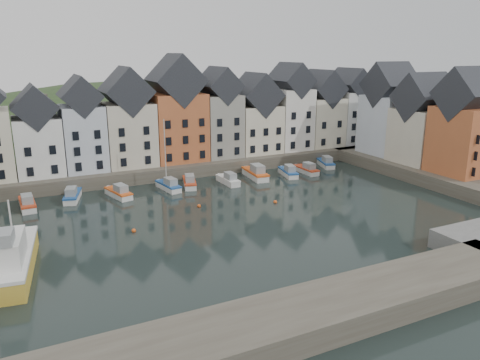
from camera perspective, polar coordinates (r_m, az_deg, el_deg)
ground at (r=57.37m, az=1.66°, el=-5.05°), size 260.00×260.00×0.00m
far_quay at (r=83.66m, az=-7.98°, el=2.11°), size 90.00×16.00×2.00m
right_quay at (r=82.36m, az=24.02°, el=0.69°), size 14.00×54.00×2.00m
near_wall at (r=35.26m, az=4.12°, el=-17.34°), size 50.00×6.00×2.00m
hillside at (r=113.07m, az=-11.82°, el=-4.56°), size 153.60×70.40×64.00m
far_terrace at (r=81.41m, az=-5.58°, el=7.46°), size 72.37×8.16×17.78m
right_terrace at (r=83.41m, az=21.51°, el=6.69°), size 8.30×24.25×16.36m
mooring_buoys at (r=60.28m, az=-4.09°, el=-3.90°), size 20.50×5.50×0.50m
boat_a at (r=67.72m, az=-24.50°, el=-2.64°), size 2.05×5.94×2.25m
boat_b at (r=69.12m, az=-19.76°, el=-1.81°), size 3.25×6.01×2.20m
boat_c at (r=68.61m, az=-14.54°, el=-1.51°), size 3.07×5.96×2.19m
boat_d at (r=70.70m, az=-8.68°, el=-0.65°), size 2.59×5.82×10.75m
boat_e at (r=72.09m, az=-6.18°, el=-0.27°), size 3.32×6.02×2.21m
boat_f at (r=73.14m, az=-1.42°, el=0.02°), size 1.89×5.57×2.12m
boat_g at (r=76.35m, az=1.92°, el=0.81°), size 2.80×7.12×2.67m
boat_h at (r=78.17m, az=5.92°, el=0.97°), size 2.92×5.92×2.18m
boat_i at (r=80.30m, az=8.15°, el=1.27°), size 1.73×5.55×2.13m
boat_j at (r=85.57m, az=10.41°, el=2.06°), size 3.42×5.99×2.20m
large_vessel at (r=48.34m, az=-26.16°, el=-8.70°), size 5.29×13.47×6.82m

